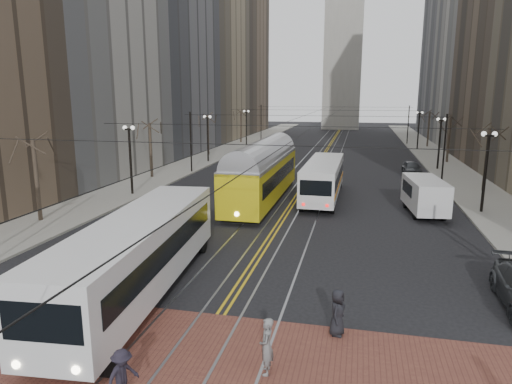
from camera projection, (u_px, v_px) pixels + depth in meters
The scene contains 20 objects.
ground at pixel (228, 304), 18.61m from camera, with size 260.00×260.00×0.00m, color black.
sidewalk_left at pixel (215, 154), 64.76m from camera, with size 5.00×140.00×0.15m, color gray.
sidewalk_right at pixel (439, 161), 58.24m from camera, with size 5.00×140.00×0.15m, color gray.
crosswalk_band at pixel (193, 357), 14.79m from camera, with size 25.00×6.00×0.01m, color brown.
streetcar_rails at pixel (321, 158), 61.52m from camera, with size 4.80×130.00×0.02m, color gray.
centre_lines at pixel (321, 158), 61.52m from camera, with size 0.42×130.00×0.01m, color gold.
building_left_mid at pixel (145, 33), 64.47m from camera, with size 16.00×20.00×34.00m, color slate.
building_left_far at pixel (225, 42), 101.99m from camera, with size 16.00×20.00×40.00m, color brown.
building_right_far at pixel (470, 35), 90.91m from camera, with size 16.00×20.00×40.00m, color slate.
lamp_posts at pixel (308, 152), 45.44m from camera, with size 27.60×57.20×5.60m.
street_trees at pixel (315, 145), 51.64m from camera, with size 31.68×53.28×5.60m.
trolley_wires at pixel (315, 137), 51.04m from camera, with size 25.96×120.00×6.60m.
transit_bus at pixel (139, 257), 19.09m from camera, with size 2.82×13.52×3.38m, color white.
streetcar at pixel (263, 178), 36.47m from camera, with size 2.94×15.84×3.73m, color gold.
rear_bus at pixel (323, 180), 37.14m from camera, with size 2.57×11.82×3.08m, color white.
cargo_van at pixel (425, 197), 32.42m from camera, with size 2.20×5.71×2.52m, color white.
sedan_grey at pixel (412, 168), 48.68m from camera, with size 1.71×4.25×1.45m, color #404347.
pedestrian_a at pixel (338, 312), 16.03m from camera, with size 0.83×0.54×1.70m, color black.
pedestrian_b at pixel (267, 346), 13.77m from camera, with size 0.65×0.43×1.79m, color slate.
pedestrian_d at pixel (123, 376), 12.48m from camera, with size 1.02×0.59×1.58m, color black.
Camera 1 is at (4.95, -16.56, 8.34)m, focal length 32.00 mm.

